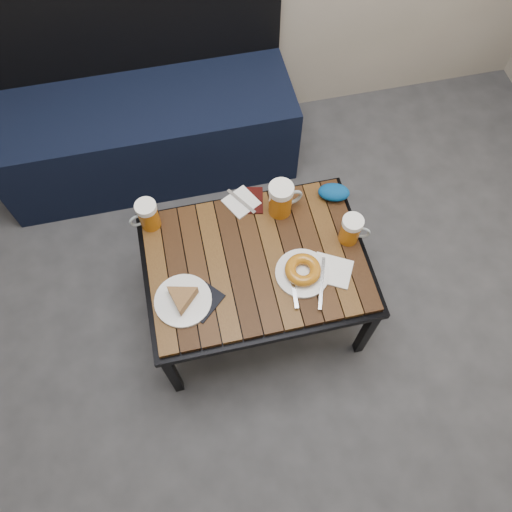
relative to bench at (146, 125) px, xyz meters
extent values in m
cube|color=black|center=(0.00, -0.02, -0.05)|extent=(1.40, 0.50, 0.45)
cube|color=black|center=(0.00, 0.21, 0.43)|extent=(1.40, 0.05, 0.50)
cube|color=black|center=(-0.05, -1.22, -0.06)|extent=(0.04, 0.03, 0.42)
cube|color=black|center=(0.73, -1.22, -0.06)|extent=(0.03, 0.03, 0.42)
cube|color=black|center=(-0.05, -0.66, -0.06)|extent=(0.04, 0.04, 0.42)
cube|color=black|center=(0.73, -0.66, -0.06)|extent=(0.03, 0.04, 0.42)
cube|color=black|center=(0.34, -0.94, 0.16)|extent=(0.84, 0.62, 0.03)
cube|color=#341F0C|center=(0.34, -0.94, 0.19)|extent=(0.80, 0.58, 0.02)
cylinder|color=#AB5B0D|center=(-0.02, -0.70, 0.25)|extent=(0.09, 0.09, 0.10)
cylinder|color=white|center=(-0.02, -0.70, 0.32)|extent=(0.08, 0.08, 0.02)
torus|color=#8C999E|center=(-0.07, -0.71, 0.25)|extent=(0.07, 0.02, 0.06)
cylinder|color=#AB5B0D|center=(0.48, -0.74, 0.26)|extent=(0.10, 0.10, 0.12)
cylinder|color=white|center=(0.48, -0.74, 0.34)|extent=(0.09, 0.09, 0.03)
torus|color=#8C999E|center=(0.53, -0.74, 0.26)|extent=(0.08, 0.02, 0.08)
cylinder|color=#AB5B0D|center=(0.70, -0.92, 0.25)|extent=(0.10, 0.10, 0.10)
cylinder|color=white|center=(0.70, -0.92, 0.31)|extent=(0.08, 0.08, 0.02)
torus|color=#8C999E|center=(0.74, -0.94, 0.25)|extent=(0.06, 0.03, 0.06)
cylinder|color=white|center=(0.05, -1.05, 0.21)|extent=(0.20, 0.20, 0.01)
cylinder|color=white|center=(0.49, -1.03, 0.21)|extent=(0.20, 0.20, 0.01)
torus|color=#9A500E|center=(0.49, -1.03, 0.23)|extent=(0.13, 0.13, 0.04)
cube|color=#A5A8AD|center=(0.55, -1.09, 0.21)|extent=(0.08, 0.20, 0.00)
cube|color=#A5A8AD|center=(0.44, -1.09, 0.21)|extent=(0.03, 0.15, 0.00)
cube|color=white|center=(0.34, -0.68, 0.20)|extent=(0.15, 0.15, 0.01)
cube|color=#A5A8AD|center=(0.34, -0.68, 0.21)|extent=(0.09, 0.14, 0.00)
cube|color=white|center=(0.60, -1.04, 0.20)|extent=(0.18, 0.17, 0.01)
cube|color=black|center=(0.12, -1.07, 0.20)|extent=(0.16, 0.16, 0.01)
cube|color=black|center=(0.38, -0.68, 0.20)|extent=(0.11, 0.14, 0.01)
ellipsoid|color=navy|center=(0.70, -0.73, 0.23)|extent=(0.14, 0.11, 0.05)
camera|label=1|loc=(0.15, -1.77, 1.84)|focal=35.00mm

